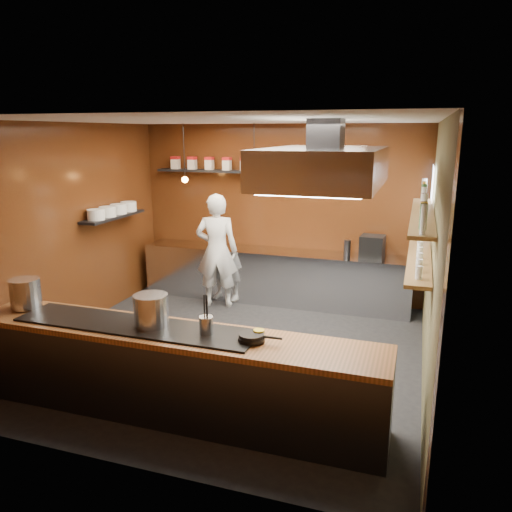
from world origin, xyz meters
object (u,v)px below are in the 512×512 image
at_px(extractor_hood, 325,166).
at_px(espresso_machine, 372,247).
at_px(stockpot_small, 151,310).
at_px(chef, 217,251).
at_px(stockpot_large, 25,293).

bearing_deg(extractor_hood, espresso_machine, 82.58).
relative_size(stockpot_small, chef, 0.18).
bearing_deg(stockpot_large, espresso_machine, 46.55).
distance_m(extractor_hood, stockpot_large, 3.62).
bearing_deg(stockpot_small, espresso_machine, 63.60).
height_order(stockpot_large, chef, chef).
relative_size(stockpot_large, chef, 0.18).
relative_size(extractor_hood, stockpot_large, 5.95).
bearing_deg(stockpot_large, chef, 72.43).
bearing_deg(chef, stockpot_large, 58.95).
height_order(extractor_hood, stockpot_large, extractor_hood).
xyz_separation_m(espresso_machine, chef, (-2.47, -0.50, -0.13)).
distance_m(extractor_hood, chef, 3.36).
bearing_deg(stockpot_small, stockpot_large, 178.12).
distance_m(extractor_hood, stockpot_small, 2.37).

